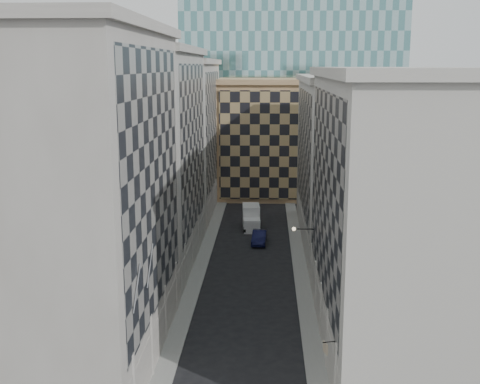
% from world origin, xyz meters
% --- Properties ---
extents(sidewalk_west, '(1.50, 100.00, 0.15)m').
position_xyz_m(sidewalk_west, '(-5.25, 30.00, 0.07)').
color(sidewalk_west, gray).
rests_on(sidewalk_west, ground).
extents(sidewalk_east, '(1.50, 100.00, 0.15)m').
position_xyz_m(sidewalk_east, '(5.25, 30.00, 0.07)').
color(sidewalk_east, gray).
rests_on(sidewalk_east, ground).
extents(bldg_left_a, '(10.80, 22.80, 23.70)m').
position_xyz_m(bldg_left_a, '(-10.88, 11.00, 11.82)').
color(bldg_left_a, '#9F988F').
rests_on(bldg_left_a, ground).
extents(bldg_left_b, '(10.80, 22.80, 22.70)m').
position_xyz_m(bldg_left_b, '(-10.88, 33.00, 11.32)').
color(bldg_left_b, gray).
rests_on(bldg_left_b, ground).
extents(bldg_left_c, '(10.80, 22.80, 21.70)m').
position_xyz_m(bldg_left_c, '(-10.88, 55.00, 10.83)').
color(bldg_left_c, '#9F988F').
rests_on(bldg_left_c, ground).
extents(bldg_right_a, '(10.80, 26.80, 20.70)m').
position_xyz_m(bldg_right_a, '(10.88, 15.00, 10.32)').
color(bldg_right_a, '#BBB6AB').
rests_on(bldg_right_a, ground).
extents(bldg_right_b, '(10.80, 28.80, 19.70)m').
position_xyz_m(bldg_right_b, '(10.89, 42.00, 9.85)').
color(bldg_right_b, '#BBB6AB').
rests_on(bldg_right_b, ground).
extents(tan_block, '(16.80, 14.80, 18.80)m').
position_xyz_m(tan_block, '(2.00, 67.90, 9.44)').
color(tan_block, '#A47F56').
rests_on(tan_block, ground).
extents(church_tower, '(7.20, 7.20, 51.50)m').
position_xyz_m(church_tower, '(0.00, 82.00, 26.95)').
color(church_tower, '#312A26').
rests_on(church_tower, ground).
extents(flagpoles_left, '(0.10, 6.33, 2.33)m').
position_xyz_m(flagpoles_left, '(-5.90, 6.00, 8.00)').
color(flagpoles_left, gray).
rests_on(flagpoles_left, ground).
extents(bracket_lamp, '(1.98, 0.36, 0.36)m').
position_xyz_m(bracket_lamp, '(4.38, 24.00, 6.20)').
color(bracket_lamp, black).
rests_on(bracket_lamp, ground).
extents(box_truck, '(2.53, 5.48, 2.93)m').
position_xyz_m(box_truck, '(-0.32, 46.70, 1.28)').
color(box_truck, silver).
rests_on(box_truck, ground).
extents(dark_car, '(1.89, 4.80, 1.55)m').
position_xyz_m(dark_car, '(0.84, 39.84, 0.78)').
color(dark_car, '#0E1033').
rests_on(dark_car, ground).
extents(shop_sign, '(0.78, 0.68, 0.77)m').
position_xyz_m(shop_sign, '(5.42, 5.24, 3.84)').
color(shop_sign, black).
rests_on(shop_sign, ground).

